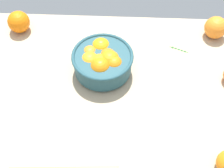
% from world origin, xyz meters
% --- Properties ---
extents(ground_plane, '(1.37, 0.90, 0.03)m').
position_xyz_m(ground_plane, '(0.00, 0.00, -0.01)').
color(ground_plane, tan).
extents(fruit_bowl, '(0.22, 0.22, 0.10)m').
position_xyz_m(fruit_bowl, '(-0.02, 0.15, 0.05)').
color(fruit_bowl, '#234C56').
rests_on(fruit_bowl, ground_plane).
extents(loose_orange_0, '(0.09, 0.09, 0.09)m').
position_xyz_m(loose_orange_0, '(0.41, 0.35, 0.04)').
color(loose_orange_0, orange).
rests_on(loose_orange_0, ground_plane).
extents(loose_orange_3, '(0.09, 0.09, 0.09)m').
position_xyz_m(loose_orange_3, '(-0.37, 0.35, 0.04)').
color(loose_orange_3, orange).
rests_on(loose_orange_3, ground_plane).
extents(herb_sprig_0, '(0.07, 0.03, 0.01)m').
position_xyz_m(herb_sprig_0, '(0.27, 0.27, 0.00)').
color(herb_sprig_0, '#408942').
rests_on(herb_sprig_0, ground_plane).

